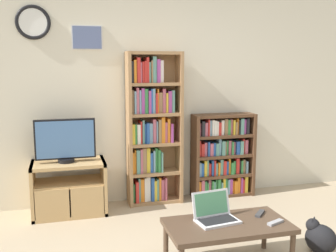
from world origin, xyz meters
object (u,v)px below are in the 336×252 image
television (65,141)px  laptop (215,214)px  bookshelf_tall (151,129)px  cat (320,238)px  coffee_table (228,228)px  tv_stand (69,188)px  remote_near_laptop (275,222)px  bookshelf_short (222,156)px  remote_far_from_laptop (260,213)px

television → laptop: bearing=-51.6°
bookshelf_tall → cat: size_ratio=3.77×
bookshelf_tall → coffee_table: bearing=-81.4°
tv_stand → coffee_table: tv_stand is taller
tv_stand → remote_near_laptop: tv_stand is taller
television → cat: (2.13, -1.54, -0.69)m
laptop → television: bearing=120.5°
coffee_table → tv_stand: bearing=128.4°
bookshelf_tall → bookshelf_short: bookshelf_tall is taller
laptop → cat: size_ratio=0.78×
cat → remote_near_laptop: bearing=153.9°
tv_stand → television: size_ratio=1.24×
coffee_table → cat: size_ratio=2.11×
tv_stand → remote_near_laptop: 2.30m
tv_stand → coffee_table: (1.22, -1.54, 0.04)m
laptop → remote_far_from_laptop: (0.42, 0.02, -0.05)m
remote_far_from_laptop → bookshelf_tall: bearing=154.1°
tv_stand → laptop: (1.14, -1.46, 0.14)m
coffee_table → television: bearing=128.8°
television → remote_far_from_laptop: bearing=-42.4°
bookshelf_short → cat: 1.73m
bookshelf_tall → laptop: bookshelf_tall is taller
bookshelf_tall → remote_near_laptop: (0.62, -1.79, -0.50)m
remote_near_laptop → laptop: bearing=44.8°
remote_near_laptop → remote_far_from_laptop: 0.21m
remote_far_from_laptop → laptop: bearing=-134.4°
tv_stand → coffee_table: bearing=-51.6°
tv_stand → television: bearing=167.1°
remote_near_laptop → remote_far_from_laptop: bearing=-14.7°
bookshelf_tall → coffee_table: size_ratio=1.78×
bookshelf_short → television: bearing=-176.0°
remote_near_laptop → television: bearing=22.1°
television → bookshelf_tall: bookshelf_tall is taller
bookshelf_short → cat: size_ratio=2.19×
coffee_table → laptop: (-0.08, 0.08, 0.10)m
bookshelf_short → laptop: size_ratio=2.82×
bookshelf_tall → remote_far_from_laptop: size_ratio=12.29×
tv_stand → laptop: laptop is taller
television → cat: television is taller
bookshelf_tall → remote_far_from_laptop: (0.60, -1.58, -0.50)m
bookshelf_tall → remote_near_laptop: 1.96m
laptop → remote_near_laptop: laptop is taller
remote_near_laptop → bookshelf_short: bearing=-31.2°
television → cat: 2.72m
bookshelf_short → laptop: (-0.74, -1.60, -0.07)m
tv_stand → cat: size_ratio=1.67×
laptop → remote_near_laptop: (0.45, -0.19, -0.05)m
bookshelf_tall → remote_far_from_laptop: bearing=-69.3°
television → coffee_table: bearing=-51.2°
television → bookshelf_short: television is taller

